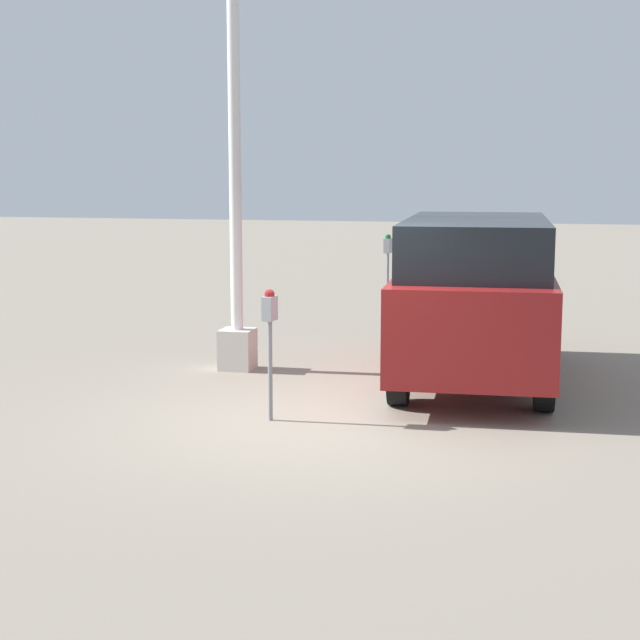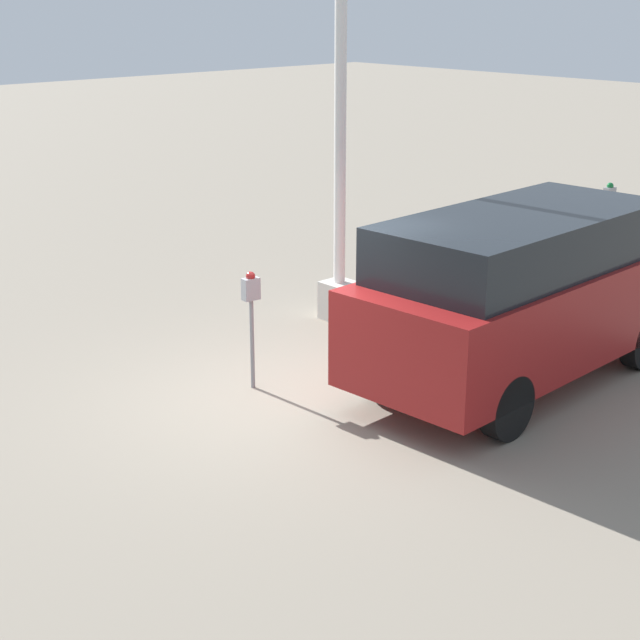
{
  "view_description": "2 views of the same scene",
  "coord_description": "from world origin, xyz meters",
  "px_view_note": "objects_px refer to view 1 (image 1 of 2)",
  "views": [
    {
      "loc": [
        -9.96,
        -2.31,
        2.7
      ],
      "look_at": [
        -0.21,
        -0.01,
        1.15
      ],
      "focal_mm": 55.0,
      "sensor_mm": 36.0,
      "label": 1
    },
    {
      "loc": [
        -6.7,
        -7.96,
        4.49
      ],
      "look_at": [
        0.09,
        -0.47,
        1.08
      ],
      "focal_mm": 55.0,
      "sensor_mm": 36.0,
      "label": 2
    }
  ],
  "objects_px": {
    "parked_van": "(476,293)",
    "lamp_post": "(236,251)",
    "parking_meter_far": "(388,257)",
    "parking_meter_near": "(270,324)"
  },
  "relations": [
    {
      "from": "parking_meter_near",
      "to": "lamp_post",
      "type": "bearing_deg",
      "value": 31.4
    },
    {
      "from": "parking_meter_near",
      "to": "parked_van",
      "type": "xyz_separation_m",
      "value": [
        2.48,
        -1.99,
        0.08
      ]
    },
    {
      "from": "parking_meter_far",
      "to": "parked_van",
      "type": "xyz_separation_m",
      "value": [
        -4.89,
        -1.93,
        0.0
      ]
    },
    {
      "from": "lamp_post",
      "to": "parked_van",
      "type": "relative_size",
      "value": 1.06
    },
    {
      "from": "parking_meter_far",
      "to": "lamp_post",
      "type": "distance_m",
      "value": 5.02
    },
    {
      "from": "parked_van",
      "to": "parking_meter_far",
      "type": "bearing_deg",
      "value": 18.62
    },
    {
      "from": "parking_meter_near",
      "to": "parking_meter_far",
      "type": "xyz_separation_m",
      "value": [
        7.37,
        -0.07,
        0.08
      ]
    },
    {
      "from": "parking_meter_near",
      "to": "parked_van",
      "type": "relative_size",
      "value": 0.3
    },
    {
      "from": "parking_meter_far",
      "to": "parked_van",
      "type": "relative_size",
      "value": 0.32
    },
    {
      "from": "parked_van",
      "to": "lamp_post",
      "type": "bearing_deg",
      "value": 86.09
    }
  ]
}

